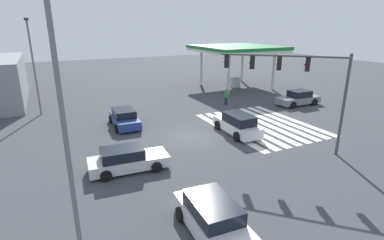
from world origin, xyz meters
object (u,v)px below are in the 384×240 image
car_1 (237,124)px  street_light_pole_b (62,111)px  car_3 (124,118)px  street_light_pole_a (33,59)px  car_4 (214,220)px  car_0 (127,160)px  pedestrian (226,96)px  car_2 (298,98)px  traffic_signal_mast (295,76)px

car_1 → street_light_pole_b: bearing=126.2°
car_3 → street_light_pole_a: 10.09m
car_4 → car_0: bearing=-163.8°
car_0 → street_light_pole_a: 15.79m
street_light_pole_a → street_light_pole_b: 20.78m
car_3 → car_4: size_ratio=0.93×
car_1 → pedestrian: size_ratio=2.66×
car_2 → street_light_pole_a: (7.95, 23.91, 4.36)m
car_4 → pedestrian: pedestrian is taller
car_3 → street_light_pole_b: 15.69m
car_4 → car_3: bearing=-177.7°
traffic_signal_mast → car_2: 13.05m
street_light_pole_a → car_2: bearing=-108.4°
pedestrian → street_light_pole_a: bearing=-58.3°
traffic_signal_mast → pedestrian: bearing=-57.0°
street_light_pole_a → car_4: bearing=-164.6°
traffic_signal_mast → street_light_pole_b: (-4.53, 13.65, 0.66)m
car_4 → street_light_pole_a: bearing=-161.5°
car_4 → pedestrian: (16.80, -11.26, 0.27)m
traffic_signal_mast → car_2: traffic_signal_mast is taller
car_3 → pedestrian: 11.23m
car_2 → car_0: bearing=19.7°
car_1 → street_light_pole_b: (-8.40, 12.24, 4.77)m
car_2 → pedestrian: 7.48m
car_4 → traffic_signal_mast: bearing=124.2°
car_1 → car_2: size_ratio=0.98×
traffic_signal_mast → car_2: size_ratio=1.36×
car_3 → pedestrian: bearing=102.3°
street_light_pole_a → car_0: bearing=-163.6°
traffic_signal_mast → car_4: bearing=76.0°
car_3 → car_4: 14.81m
pedestrian → car_4: bearing=13.3°
car_0 → car_2: (6.59, -19.62, 0.05)m
traffic_signal_mast → street_light_pole_b: 14.40m
car_4 → pedestrian: bearing=149.3°
car_3 → street_light_pole_a: (6.71, 6.12, 4.38)m
traffic_signal_mast → car_1: size_ratio=1.39×
traffic_signal_mast → car_3: (9.51, 8.60, -4.20)m
street_light_pole_a → street_light_pole_b: size_ratio=0.90×
car_3 → car_1: bearing=54.0°
traffic_signal_mast → car_0: 11.38m
car_0 → street_light_pole_b: 8.53m
car_0 → street_light_pole_b: street_light_pole_b is taller
car_1 → car_2: car_1 is taller
pedestrian → car_3: bearing=-32.7°
street_light_pole_b → car_4: bearing=-99.0°
car_4 → street_light_pole_b: 6.88m
car_2 → car_3: car_2 is taller
traffic_signal_mast → car_1: (3.87, 1.41, -4.11)m
car_0 → pedestrian: 16.20m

